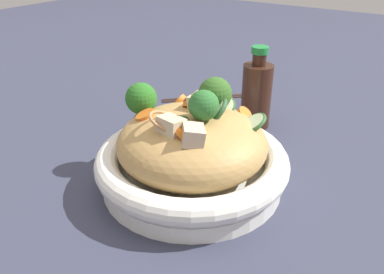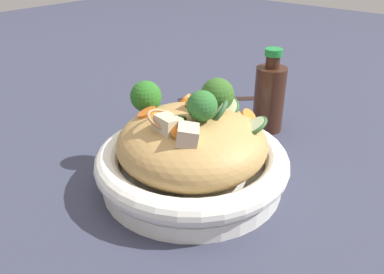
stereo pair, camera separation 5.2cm
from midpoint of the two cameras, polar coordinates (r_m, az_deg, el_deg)
name	(u,v)px [view 2 (the right image)]	position (r m, az deg, el deg)	size (l,w,h in m)	color
ground_plane	(192,183)	(0.56, 2.68, -6.75)	(3.00, 3.00, 0.00)	#33364A
serving_bowl	(192,166)	(0.55, 2.75, -4.26)	(0.27, 0.27, 0.06)	white
noodle_heap	(192,143)	(0.53, 2.83, -0.89)	(0.20, 0.20, 0.10)	tan
broccoli_florets	(185,99)	(0.53, 1.85, 5.51)	(0.10, 0.16, 0.07)	#8CB777
carrot_coins	(191,111)	(0.54, 2.58, 3.80)	(0.15, 0.13, 0.04)	orange
zucchini_slices	(219,115)	(0.52, 6.86, 3.06)	(0.14, 0.12, 0.05)	beige
chicken_chunks	(189,117)	(0.50, 2.59, 2.82)	(0.11, 0.08, 0.04)	beige
soy_sauce_bottle	(269,97)	(0.70, 13.31, 5.67)	(0.05, 0.05, 0.15)	#381E14
chopsticks_pair	(227,98)	(0.84, 6.90, 5.63)	(0.15, 0.16, 0.01)	black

